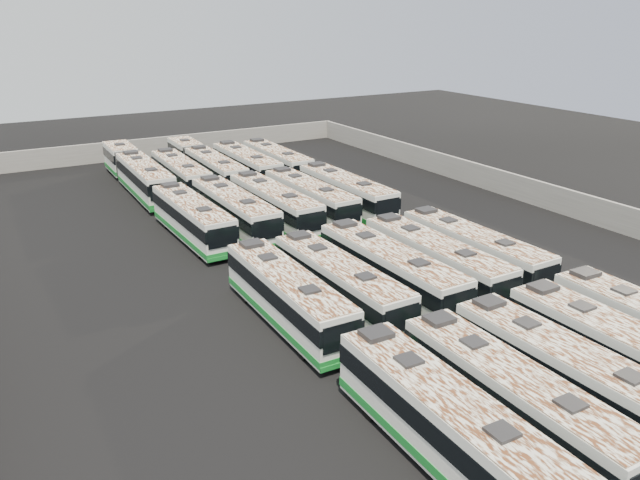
{
  "coord_description": "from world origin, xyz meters",
  "views": [
    {
      "loc": [
        -19.98,
        -34.97,
        15.99
      ],
      "look_at": [
        -0.51,
        -1.28,
        1.6
      ],
      "focal_mm": 35.0,
      "sensor_mm": 36.0,
      "label": 1
    }
  ],
  "objects": [
    {
      "name": "ground",
      "position": [
        0.0,
        0.0,
        0.0
      ],
      "size": [
        140.0,
        140.0,
        0.0
      ],
      "primitive_type": "plane",
      "color": "black",
      "rests_on": "ground"
    },
    {
      "name": "perimeter_wall",
      "position": [
        0.0,
        0.0,
        1.1
      ],
      "size": [
        45.2,
        73.2,
        2.2
      ],
      "color": "slate",
      "rests_on": "ground"
    },
    {
      "name": "bus_front_far_left",
      "position": [
        -6.37,
        -20.83,
        1.67
      ],
      "size": [
        2.71,
        11.67,
        3.27
      ],
      "rotation": [
        0.0,
        0.0,
        -0.02
      ],
      "color": "silver",
      "rests_on": "ground"
    },
    {
      "name": "bus_front_left",
      "position": [
        -3.06,
        -20.88,
        1.63
      ],
      "size": [
        2.57,
        11.35,
        3.19
      ],
      "rotation": [
        0.0,
        0.0,
        -0.01
      ],
      "color": "silver",
      "rests_on": "ground"
    },
    {
      "name": "bus_front_center",
      "position": [
        0.19,
        -20.86,
        1.65
      ],
      "size": [
        2.62,
        11.49,
        3.23
      ],
      "rotation": [
        0.0,
        0.0,
        0.02
      ],
      "color": "silver",
      "rests_on": "ground"
    },
    {
      "name": "bus_front_right",
      "position": [
        3.54,
        -21.1,
        1.68
      ],
      "size": [
        2.47,
        11.66,
        3.28
      ],
      "rotation": [
        0.0,
        0.0,
        0.0
      ],
      "color": "silver",
      "rests_on": "ground"
    },
    {
      "name": "bus_midfront_far_left",
      "position": [
        -6.38,
        -8.0,
        1.63
      ],
      "size": [
        2.57,
        11.37,
        3.19
      ],
      "rotation": [
        0.0,
        0.0,
        -0.02
      ],
      "color": "silver",
      "rests_on": "ground"
    },
    {
      "name": "bus_midfront_left",
      "position": [
        -3.12,
        -8.01,
        1.62
      ],
      "size": [
        2.54,
        11.27,
        3.17
      ],
      "rotation": [
        0.0,
        0.0,
        0.01
      ],
      "color": "silver",
      "rests_on": "ground"
    },
    {
      "name": "bus_midfront_center",
      "position": [
        0.29,
        -8.04,
        1.68
      ],
      "size": [
        2.6,
        11.72,
        3.29
      ],
      "rotation": [
        0.0,
        0.0,
        0.01
      ],
      "color": "silver",
      "rests_on": "ground"
    },
    {
      "name": "bus_midfront_right",
      "position": [
        3.57,
        -8.19,
        1.65
      ],
      "size": [
        2.49,
        11.5,
        3.24
      ],
      "rotation": [
        0.0,
        0.0,
        0.0
      ],
      "color": "silver",
      "rests_on": "ground"
    },
    {
      "name": "bus_midfront_far_right",
      "position": [
        6.81,
        -8.04,
        1.64
      ],
      "size": [
        2.58,
        11.4,
        3.2
      ],
      "rotation": [
        0.0,
        0.0,
        0.02
      ],
      "color": "silver",
      "rests_on": "ground"
    },
    {
      "name": "bus_midback_far_left",
      "position": [
        -6.37,
        7.24,
        1.64
      ],
      "size": [
        2.63,
        11.4,
        3.2
      ],
      "rotation": [
        0.0,
        0.0,
        0.02
      ],
      "color": "silver",
      "rests_on": "ground"
    },
    {
      "name": "bus_midback_left",
      "position": [
        -3.1,
        7.2,
        1.68
      ],
      "size": [
        2.55,
        11.7,
        3.29
      ],
      "rotation": [
        0.0,
        0.0,
        0.01
      ],
      "color": "silver",
      "rests_on": "ground"
    },
    {
      "name": "bus_midback_center",
      "position": [
        0.22,
        7.08,
        1.67
      ],
      "size": [
        2.65,
        11.66,
        3.27
      ],
      "rotation": [
        0.0,
        0.0,
        0.02
      ],
      "color": "silver",
      "rests_on": "ground"
    },
    {
      "name": "bus_midback_right",
      "position": [
        3.51,
        7.29,
        1.64
      ],
      "size": [
        2.63,
        11.44,
        3.21
      ],
      "rotation": [
        0.0,
        0.0,
        0.02
      ],
      "color": "silver",
      "rests_on": "ground"
    },
    {
      "name": "bus_midback_far_right",
      "position": [
        6.87,
        7.14,
        1.67
      ],
      "size": [
        2.59,
        11.65,
        3.27
      ],
      "rotation": [
        0.0,
        0.0,
        0.01
      ],
      "color": "silver",
      "rests_on": "ground"
    },
    {
      "name": "bus_back_far_left",
      "position": [
        -6.31,
        23.26,
        1.69
      ],
      "size": [
        2.8,
        18.29,
        3.31
      ],
      "rotation": [
        0.0,
        0.0,
        -0.02
      ],
      "color": "silver",
      "rests_on": "ground"
    },
    {
      "name": "bus_back_left",
      "position": [
        -3.06,
        20.05,
        1.64
      ],
      "size": [
        2.67,
        11.47,
        3.22
      ],
      "rotation": [
        0.0,
        0.0,
        -0.02
      ],
      "color": "silver",
      "rests_on": "ground"
    },
    {
      "name": "bus_back_center",
      "position": [
        0.36,
        22.97,
        1.62
      ],
      "size": [
        2.75,
        17.57,
        3.18
      ],
      "rotation": [
        0.0,
        0.0,
        -0.02
      ],
      "color": "silver",
      "rests_on": "ground"
    },
    {
      "name": "bus_back_right",
      "position": [
        3.54,
        20.05,
        1.68
      ],
      "size": [
        2.58,
        11.71,
        3.29
      ],
      "rotation": [
        0.0,
        0.0,
        -0.01
      ],
      "color": "silver",
      "rests_on": "ground"
    },
    {
      "name": "bus_back_far_right",
      "position": [
        6.86,
        20.1,
        1.65
      ],
      "size": [
        2.56,
        11.49,
        3.23
      ],
      "rotation": [
        0.0,
        0.0,
        -0.01
      ],
      "color": "silver",
      "rests_on": "ground"
    }
  ]
}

